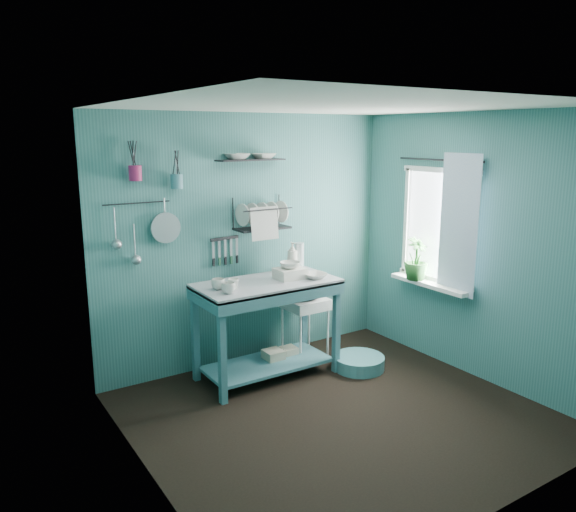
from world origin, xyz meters
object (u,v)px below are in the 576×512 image
mug_mid (233,284)px  dish_rack (262,213)px  floor_basin (359,362)px  hotplate_stand (305,328)px  utensil_cup_teal (177,181)px  mug_right (218,284)px  utensil_cup_magenta (135,173)px  colander (166,228)px  storage_tin_large (273,361)px  mug_left (229,288)px  water_bottle (299,256)px  frying_pan (305,295)px  work_counter (267,329)px  storage_tin_small (289,357)px  wash_tub (290,273)px  potted_plant (416,259)px  soap_bottle (292,257)px

mug_mid → dish_rack: dish_rack is taller
floor_basin → hotplate_stand: bearing=116.7°
mug_mid → utensil_cup_teal: (-0.30, 0.48, 0.89)m
mug_right → hotplate_stand: bearing=10.1°
utensil_cup_magenta → colander: size_ratio=0.46×
utensil_cup_magenta → storage_tin_large: (1.15, -0.37, -1.86)m
utensil_cup_magenta → utensil_cup_teal: bearing=0.0°
mug_left → dish_rack: 1.00m
utensil_cup_teal → mug_right: bearing=-66.7°
water_bottle → colander: colander is taller
mug_mid → hotplate_stand: mug_mid is taller
frying_pan → water_bottle: bearing=151.9°
work_counter → dish_rack: (0.17, 0.37, 1.06)m
dish_rack → mug_right: bearing=-153.8°
storage_tin_small → wash_tub: bearing=-116.6°
dish_rack → storage_tin_small: 1.47m
mug_mid → dish_rack: bearing=37.8°
storage_tin_large → hotplate_stand: bearing=16.7°
water_bottle → frying_pan: size_ratio=0.93×
utensil_cup_magenta → floor_basin: 2.80m
work_counter → potted_plant: size_ratio=3.06×
storage_tin_large → work_counter: bearing=-153.4°
hotplate_stand → potted_plant: 1.35m
frying_pan → storage_tin_small: (-0.27, -0.11, -0.58)m
wash_tub → frying_pan: wash_tub is taller
frying_pan → floor_basin: size_ratio=0.59×
utensil_cup_teal → utensil_cup_magenta: bearing=180.0°
mug_right → utensil_cup_magenta: utensil_cup_magenta is taller
mug_mid → dish_rack: 0.89m
work_counter → hotplate_stand: bearing=14.6°
wash_tub → floor_basin: (0.60, -0.34, -0.93)m
dish_rack → work_counter: bearing=-117.8°
utensil_cup_teal → storage_tin_small: utensil_cup_teal is taller
mug_right → storage_tin_small: mug_right is taller
water_bottle → utensil_cup_magenta: 1.82m
wash_tub → utensil_cup_teal: utensil_cup_teal is taller
utensil_cup_magenta → potted_plant: bearing=-17.4°
work_counter → colander: size_ratio=4.76×
mug_right → water_bottle: size_ratio=0.44×
wash_tub → floor_basin: wash_tub is taller
wash_tub → floor_basin: bearing=-29.4°
mug_left → work_counter: bearing=18.4°
utensil_cup_magenta → frying_pan: bearing=-8.0°
soap_bottle → hotplate_stand: size_ratio=0.47×
work_counter → storage_tin_small: work_counter is taller
utensil_cup_teal → potted_plant: size_ratio=0.30×
floor_basin → water_bottle: bearing=119.7°
mug_mid → dish_rack: size_ratio=0.18×
mug_left → wash_tub: (0.73, 0.14, 0.00)m
water_bottle → frying_pan: 0.41m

